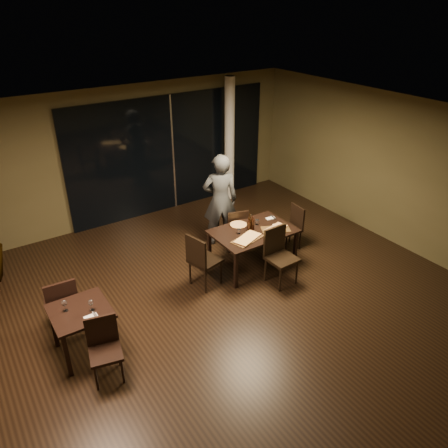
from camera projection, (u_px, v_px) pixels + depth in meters
ground at (233, 304)px, 7.39m from camera, size 8.00×8.00×0.00m
wall_back at (130, 154)px, 9.66m from camera, size 8.00×0.10×3.00m
wall_right at (401, 173)px, 8.66m from camera, size 0.10×8.00×3.00m
ceiling at (235, 129)px, 5.97m from camera, size 8.00×8.00×0.04m
window_panel at (172, 153)px, 10.15m from camera, size 5.00×0.06×2.70m
column at (229, 140)px, 10.54m from camera, size 0.24×0.24×3.00m
main_table at (253, 234)px, 8.15m from camera, size 1.50×1.00×0.75m
side_table at (81, 317)px, 6.14m from camera, size 0.80×0.80×0.75m
chair_main_far at (236, 228)px, 8.72m from camera, size 0.53×0.53×0.91m
chair_main_near at (279, 252)px, 7.75m from camera, size 0.50×0.50×1.04m
chair_main_left at (201, 258)px, 7.58m from camera, size 0.58×0.58×1.03m
chair_main_right at (292, 225)px, 8.83m from camera, size 0.45×0.45×0.90m
chair_side_far at (62, 303)px, 6.54m from camera, size 0.48×0.48×0.99m
chair_side_near at (104, 345)px, 5.82m from camera, size 0.50×0.50×0.91m
diner at (220, 200)px, 8.77m from camera, size 0.78×0.67×1.94m
pizza_board_left at (248, 239)px, 7.81m from camera, size 0.66×0.44×0.01m
pizza_board_right at (276, 229)px, 8.14m from camera, size 0.59×0.47×0.01m
oblong_pizza_left at (248, 238)px, 7.81m from camera, size 0.57×0.41×0.02m
oblong_pizza_right at (276, 229)px, 8.13m from camera, size 0.48×0.31×0.02m
round_pizza at (238, 225)px, 8.29m from camera, size 0.31×0.31×0.01m
bottle_a at (249, 224)px, 8.04m from camera, size 0.06×0.06×0.27m
bottle_b at (253, 223)px, 8.09m from camera, size 0.06×0.06×0.27m
bottle_c at (250, 221)px, 8.10m from camera, size 0.07×0.07×0.31m
tumbler_left at (239, 231)px, 8.00m from camera, size 0.07×0.07×0.09m
tumbler_right at (257, 222)px, 8.31m from camera, size 0.08×0.08×0.09m
napkin_near at (278, 225)px, 8.29m from camera, size 0.20×0.14×0.01m
napkin_far at (271, 218)px, 8.54m from camera, size 0.19×0.13×0.01m
wine_glass_a at (65, 306)px, 6.03m from camera, size 0.07×0.07×0.17m
wine_glass_b at (91, 305)px, 6.05m from camera, size 0.07×0.07×0.16m
side_napkin at (91, 317)px, 5.94m from camera, size 0.18×0.11×0.01m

